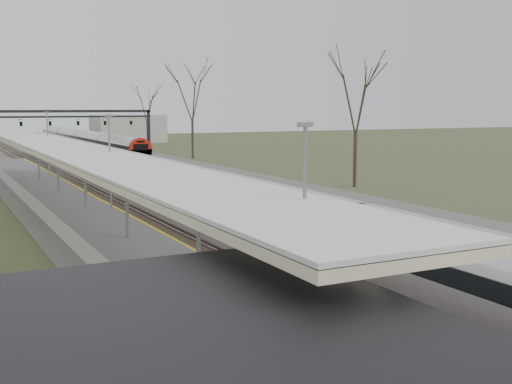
# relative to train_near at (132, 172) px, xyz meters

# --- Properties ---
(track_bed) EXTENTS (24.00, 160.00, 0.22)m
(track_bed) POSITION_rel_train_near_xyz_m (2.76, 6.79, -1.42)
(track_bed) COLOR #474442
(track_bed) RESTS_ON ground
(platform) EXTENTS (3.50, 69.00, 1.00)m
(platform) POSITION_rel_train_near_xyz_m (-6.55, -10.71, -0.98)
(platform) COLOR #9E9B93
(platform) RESTS_ON ground
(canopy) EXTENTS (4.10, 50.00, 3.11)m
(canopy) POSITION_rel_train_near_xyz_m (-6.55, -15.23, 2.45)
(canopy) COLOR slate
(canopy) RESTS_ON platform
(signal_gantry) EXTENTS (21.00, 0.59, 6.08)m
(signal_gantry) POSITION_rel_train_near_xyz_m (2.79, 36.77, 3.43)
(signal_gantry) COLOR black
(signal_gantry) RESTS_ON ground
(tree_east_far) EXTENTS (5.00, 5.00, 10.30)m
(tree_east_far) POSITION_rel_train_near_xyz_m (16.50, -6.21, 5.81)
(tree_east_far) COLOR #2D231C
(tree_east_far) RESTS_ON ground
(train_near) EXTENTS (2.62, 90.21, 3.05)m
(train_near) POSITION_rel_train_near_xyz_m (0.00, 0.00, 0.00)
(train_near) COLOR #B0B3BB
(train_near) RESTS_ON ground
(train_far) EXTENTS (2.62, 60.21, 3.05)m
(train_far) POSITION_rel_train_near_xyz_m (7.00, 50.57, 0.00)
(train_far) COLOR #B0B3BB
(train_far) RESTS_ON ground
(passenger) EXTENTS (0.43, 0.62, 1.64)m
(passenger) POSITION_rel_train_near_xyz_m (-5.82, -36.44, 0.34)
(passenger) COLOR #2D4F57
(passenger) RESTS_ON platform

